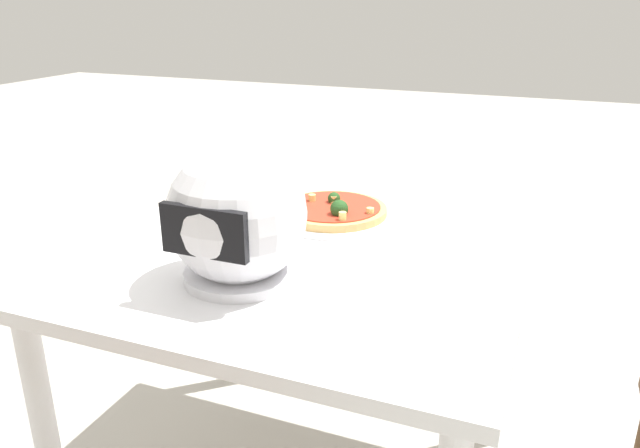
# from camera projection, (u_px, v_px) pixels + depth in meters

# --- Properties ---
(dining_table) EXTENTS (0.94, 0.93, 0.70)m
(dining_table) POSITION_uv_depth(u_px,v_px,m) (306.00, 283.00, 1.39)
(dining_table) COLOR white
(dining_table) RESTS_ON ground
(pizza_plate) EXTENTS (0.30, 0.30, 0.01)m
(pizza_plate) POSITION_uv_depth(u_px,v_px,m) (332.00, 216.00, 1.54)
(pizza_plate) COLOR white
(pizza_plate) RESTS_ON dining_table
(pizza) EXTENTS (0.27, 0.27, 0.06)m
(pizza) POSITION_uv_depth(u_px,v_px,m) (332.00, 209.00, 1.53)
(pizza) COLOR tan
(pizza) RESTS_ON pizza_plate
(motorcycle_helmet) EXTENTS (0.27, 0.27, 0.27)m
(motorcycle_helmet) POSITION_uv_depth(u_px,v_px,m) (237.00, 218.00, 1.17)
(motorcycle_helmet) COLOR silver
(motorcycle_helmet) RESTS_ON dining_table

